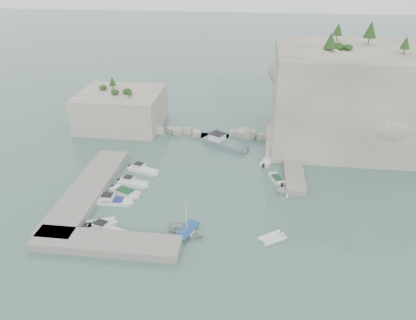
# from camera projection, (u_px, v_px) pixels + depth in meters

# --- Properties ---
(ground) EXTENTS (400.00, 400.00, 0.00)m
(ground) POSITION_uv_depth(u_px,v_px,m) (203.00, 197.00, 58.80)
(ground) COLOR #4D7469
(ground) RESTS_ON ground
(cliff_east) EXTENTS (26.00, 22.00, 17.00)m
(cliff_east) POSITION_uv_depth(u_px,v_px,m) (347.00, 97.00, 72.60)
(cliff_east) COLOR beige
(cliff_east) RESTS_ON ground
(cliff_terrace) EXTENTS (8.00, 10.00, 2.50)m
(cliff_terrace) POSITION_uv_depth(u_px,v_px,m) (288.00, 142.00, 72.64)
(cliff_terrace) COLOR beige
(cliff_terrace) RESTS_ON ground
(outcrop_west) EXTENTS (16.00, 14.00, 7.00)m
(outcrop_west) POSITION_uv_depth(u_px,v_px,m) (121.00, 109.00, 81.45)
(outcrop_west) COLOR beige
(outcrop_west) RESTS_ON ground
(quay_west) EXTENTS (5.00, 24.00, 1.10)m
(quay_west) POSITION_uv_depth(u_px,v_px,m) (88.00, 190.00, 59.56)
(quay_west) COLOR #9E9689
(quay_west) RESTS_ON ground
(quay_south) EXTENTS (18.00, 4.00, 1.10)m
(quay_south) POSITION_uv_depth(u_px,v_px,m) (106.00, 243.00, 48.64)
(quay_south) COLOR #9E9689
(quay_south) RESTS_ON ground
(ledge_east) EXTENTS (3.00, 16.00, 0.80)m
(ledge_east) POSITION_uv_depth(u_px,v_px,m) (293.00, 168.00, 65.92)
(ledge_east) COLOR #9E9689
(ledge_east) RESTS_ON ground
(breakwater) EXTENTS (28.00, 3.00, 1.40)m
(breakwater) POSITION_uv_depth(u_px,v_px,m) (213.00, 132.00, 77.98)
(breakwater) COLOR beige
(breakwater) RESTS_ON ground
(motorboat_a) EXTENTS (5.73, 3.34, 1.40)m
(motorboat_a) POSITION_uv_depth(u_px,v_px,m) (143.00, 172.00, 65.61)
(motorboat_a) COLOR white
(motorboat_a) RESTS_ON ground
(motorboat_b) EXTENTS (5.14, 2.39, 1.40)m
(motorboat_b) POSITION_uv_depth(u_px,v_px,m) (133.00, 185.00, 61.91)
(motorboat_b) COLOR white
(motorboat_b) RESTS_ON ground
(motorboat_c) EXTENTS (5.42, 3.80, 0.70)m
(motorboat_c) POSITION_uv_depth(u_px,v_px,m) (125.00, 193.00, 59.69)
(motorboat_c) COLOR silver
(motorboat_c) RESTS_ON ground
(motorboat_d) EXTENTS (5.90, 1.87, 1.40)m
(motorboat_d) POSITION_uv_depth(u_px,v_px,m) (113.00, 203.00, 57.44)
(motorboat_d) COLOR white
(motorboat_d) RESTS_ON ground
(motorboat_e) EXTENTS (4.27, 3.01, 0.70)m
(motorboat_e) POSITION_uv_depth(u_px,v_px,m) (101.00, 225.00, 52.78)
(motorboat_e) COLOR silver
(motorboat_e) RESTS_ON ground
(motorboat_f) EXTENTS (5.92, 3.29, 1.40)m
(motorboat_f) POSITION_uv_depth(u_px,v_px,m) (107.00, 232.00, 51.47)
(motorboat_f) COLOR silver
(motorboat_f) RESTS_ON ground
(rowboat) EXTENTS (5.60, 4.75, 0.99)m
(rowboat) POSITION_uv_depth(u_px,v_px,m) (187.00, 233.00, 51.26)
(rowboat) COLOR silver
(rowboat) RESTS_ON ground
(inflatable_dinghy) EXTENTS (3.85, 3.45, 0.44)m
(inflatable_dinghy) POSITION_uv_depth(u_px,v_px,m) (272.00, 239.00, 50.22)
(inflatable_dinghy) COLOR white
(inflatable_dinghy) RESTS_ON ground
(tender_east_a) EXTENTS (3.53, 3.20, 1.62)m
(tender_east_a) POSITION_uv_depth(u_px,v_px,m) (284.00, 193.00, 59.81)
(tender_east_a) COLOR white
(tender_east_a) RESTS_ON ground
(tender_east_b) EXTENTS (2.90, 4.36, 0.70)m
(tender_east_b) POSITION_uv_depth(u_px,v_px,m) (277.00, 181.00, 63.02)
(tender_east_b) COLOR silver
(tender_east_b) RESTS_ON ground
(tender_east_c) EXTENTS (2.75, 4.54, 0.70)m
(tender_east_c) POSITION_uv_depth(u_px,v_px,m) (267.00, 162.00, 68.51)
(tender_east_c) COLOR white
(tender_east_c) RESTS_ON ground
(tender_east_d) EXTENTS (5.23, 3.70, 1.89)m
(tender_east_d) POSITION_uv_depth(u_px,v_px,m) (279.00, 157.00, 70.38)
(tender_east_d) COLOR white
(tender_east_d) RESTS_ON ground
(work_boat) EXTENTS (9.68, 7.21, 2.20)m
(work_boat) POSITION_uv_depth(u_px,v_px,m) (225.00, 146.00, 74.22)
(work_boat) COLOR slate
(work_boat) RESTS_ON ground
(rowboat_mast) EXTENTS (0.10, 0.10, 4.20)m
(rowboat_mast) POSITION_uv_depth(u_px,v_px,m) (186.00, 216.00, 50.07)
(rowboat_mast) COLOR white
(rowboat_mast) RESTS_ON rowboat
(vegetation) EXTENTS (53.48, 13.88, 13.40)m
(vegetation) POSITION_uv_depth(u_px,v_px,m) (323.00, 41.00, 70.08)
(vegetation) COLOR #1E4219
(vegetation) RESTS_ON ground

